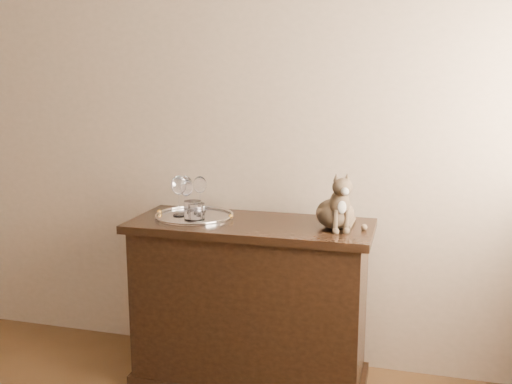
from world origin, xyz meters
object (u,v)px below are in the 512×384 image
wine_glass_b (200,194)px  tumbler_b (193,211)px  wine_glass_c (179,196)px  cat (335,199)px  wine_glass_d (186,197)px  tray (194,217)px  sideboard (251,303)px  wine_glass_a (185,194)px  tumbler_a (197,212)px

wine_glass_b → tumbler_b: (0.03, -0.19, -0.05)m
wine_glass_c → cat: (0.80, -0.00, 0.03)m
cat → wine_glass_d: bearing=153.1°
wine_glass_b → wine_glass_d: 0.09m
tray → wine_glass_b: bearing=94.9°
tumbler_b → sideboard: bearing=13.4°
wine_glass_d → cat: size_ratio=0.65×
tray → tumbler_b: tumbler_b is taller
sideboard → wine_glass_a: wine_glass_a is taller
tumbler_b → wine_glass_b: bearing=100.1°
sideboard → cat: bearing=0.4°
wine_glass_b → tumbler_b: 0.20m
wine_glass_b → wine_glass_d: wine_glass_b is taller
sideboard → tumbler_a: size_ratio=14.49×
wine_glass_c → wine_glass_d: 0.05m
tray → cat: bearing=-1.2°
wine_glass_c → tumbler_a: wine_glass_c is taller
wine_glass_a → tumbler_b: bearing=-55.3°
tray → wine_glass_b: wine_glass_b is taller
wine_glass_a → wine_glass_d: (0.01, -0.02, -0.01)m
tray → wine_glass_d: 0.11m
tumbler_a → cat: 0.68m
sideboard → wine_glass_b: 0.63m
wine_glass_a → wine_glass_b: bearing=44.4°
sideboard → wine_glass_c: bearing=179.1°
sideboard → wine_glass_a: (-0.37, 0.07, 0.53)m
wine_glass_a → tumbler_a: wine_glass_a is taller
tray → wine_glass_a: size_ratio=2.02×
wine_glass_c → sideboard: bearing=-0.9°
wine_glass_a → wine_glass_d: 0.03m
wine_glass_b → wine_glass_d: size_ratio=1.04×
tumbler_a → tumbler_b: tumbler_b is taller
wine_glass_a → wine_glass_d: wine_glass_a is taller
wine_glass_b → tray: bearing=-85.1°
wine_glass_b → wine_glass_c: size_ratio=0.90×
wine_glass_a → cat: size_ratio=0.71×
sideboard → cat: (0.42, 0.00, 0.56)m
sideboard → wine_glass_d: bearing=172.6°
sideboard → tray: 0.53m
wine_glass_d → wine_glass_a: bearing=123.7°
tray → tumbler_b: bearing=-73.5°
tray → tumbler_b: size_ratio=4.14×
tray → sideboard: bearing=-3.4°
wine_glass_d → tumbler_a: size_ratio=2.18×
tumbler_a → tumbler_b: (-0.02, -0.01, 0.01)m
sideboard → tumbler_a: 0.54m
wine_glass_a → wine_glass_c: wine_glass_c is taller
sideboard → tumbler_b: bearing=-166.6°
sideboard → wine_glass_d: 0.64m
tray → wine_glass_d: (-0.05, 0.03, 0.09)m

